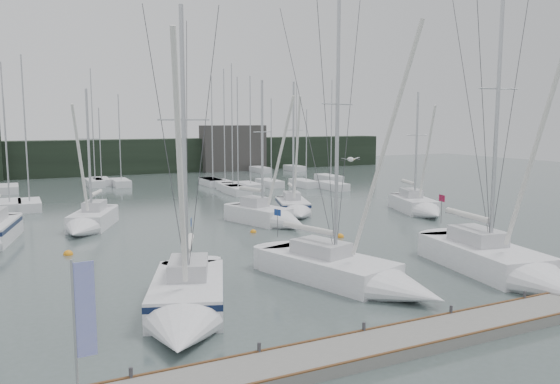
{
  "coord_description": "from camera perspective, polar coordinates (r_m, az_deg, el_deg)",
  "views": [
    {
      "loc": [
        -12.66,
        -19.16,
        7.67
      ],
      "look_at": [
        -0.83,
        5.0,
        4.16
      ],
      "focal_mm": 35.0,
      "sensor_mm": 36.0,
      "label": 1
    }
  ],
  "objects": [
    {
      "name": "far_building_right",
      "position": [
        84.99,
        -4.91,
        4.6
      ],
      "size": [
        10.0,
        3.0,
        7.0
      ],
      "primitive_type": "cube",
      "color": "#3B3936",
      "rests_on": "ground"
    },
    {
      "name": "sailboat_near_right",
      "position": [
        28.81,
        23.18,
        -7.38
      ],
      "size": [
        4.79,
        11.11,
        15.67
      ],
      "rotation": [
        0.0,
        0.0,
        -0.16
      ],
      "color": "silver",
      "rests_on": "ground"
    },
    {
      "name": "buoy_d",
      "position": [
        36.58,
        6.31,
        -4.71
      ],
      "size": [
        0.5,
        0.5,
        0.5
      ],
      "primitive_type": "sphere",
      "color": "orange",
      "rests_on": "ground"
    },
    {
      "name": "buoy_a",
      "position": [
        30.92,
        -9.78,
        -7.03
      ],
      "size": [
        0.59,
        0.59,
        0.59
      ],
      "primitive_type": "sphere",
      "color": "orange",
      "rests_on": "ground"
    },
    {
      "name": "buoy_c",
      "position": [
        33.97,
        -21.26,
        -6.13
      ],
      "size": [
        0.55,
        0.55,
        0.55
      ],
      "primitive_type": "sphere",
      "color": "orange",
      "rests_on": "ground"
    },
    {
      "name": "seagull",
      "position": [
        25.31,
        7.38,
        3.41
      ],
      "size": [
        1.04,
        0.48,
        0.21
      ],
      "rotation": [
        0.0,
        0.0,
        0.16
      ],
      "color": "white",
      "rests_on": "ground"
    },
    {
      "name": "dock_banner",
      "position": [
        15.29,
        -20.02,
        -12.22
      ],
      "size": [
        0.58,
        0.08,
        3.8
      ],
      "rotation": [
        0.0,
        0.0,
        0.06
      ],
      "color": "#AAADB2",
      "rests_on": "dock"
    },
    {
      "name": "far_treeline",
      "position": [
        82.3,
        -17.21,
        3.51
      ],
      "size": [
        90.0,
        4.0,
        5.0
      ],
      "primitive_type": "cube",
      "color": "black",
      "rests_on": "ground"
    },
    {
      "name": "dock",
      "position": [
        20.41,
        15.08,
        -14.3
      ],
      "size": [
        24.0,
        2.0,
        0.4
      ],
      "primitive_type": "cube",
      "color": "slate",
      "rests_on": "ground"
    },
    {
      "name": "sailboat_mid_b",
      "position": [
        40.67,
        -19.45,
        -3.08
      ],
      "size": [
        5.08,
        7.83,
        10.68
      ],
      "rotation": [
        0.0,
        0.0,
        -0.39
      ],
      "color": "silver",
      "rests_on": "ground"
    },
    {
      "name": "sailboat_mid_e",
      "position": [
        46.71,
        14.4,
        -1.57
      ],
      "size": [
        4.72,
        8.3,
        10.83
      ],
      "rotation": [
        0.0,
        0.0,
        -0.31
      ],
      "color": "silver",
      "rests_on": "ground"
    },
    {
      "name": "sailboat_near_left",
      "position": [
        21.73,
        -9.84,
        -11.7
      ],
      "size": [
        5.67,
        9.11,
        13.06
      ],
      "rotation": [
        0.0,
        0.0,
        -0.35
      ],
      "color": "silver",
      "rests_on": "ground"
    },
    {
      "name": "mast_forest",
      "position": [
        62.31,
        -13.86,
        0.59
      ],
      "size": [
        55.5,
        27.5,
        13.79
      ],
      "color": "silver",
      "rests_on": "ground"
    },
    {
      "name": "ground",
      "position": [
        24.21,
        7.12,
        -11.09
      ],
      "size": [
        160.0,
        160.0,
        0.0
      ],
      "primitive_type": "plane",
      "color": "#495956",
      "rests_on": "ground"
    },
    {
      "name": "sailboat_mid_d",
      "position": [
        44.68,
        1.56,
        -1.74
      ],
      "size": [
        4.35,
        7.06,
        11.59
      ],
      "rotation": [
        0.0,
        0.0,
        -0.32
      ],
      "color": "silver",
      "rests_on": "ground"
    },
    {
      "name": "sailboat_mid_c",
      "position": [
        40.45,
        -0.94,
        -2.65
      ],
      "size": [
        4.49,
        7.4,
        11.39
      ],
      "rotation": [
        0.0,
        0.0,
        0.32
      ],
      "color": "silver",
      "rests_on": "ground"
    },
    {
      "name": "buoy_b",
      "position": [
        37.93,
        -2.81,
        -4.24
      ],
      "size": [
        0.44,
        0.44,
        0.44
      ],
      "primitive_type": "sphere",
      "color": "orange",
      "rests_on": "ground"
    },
    {
      "name": "sailboat_near_center",
      "position": [
        25.66,
        8.67,
        -8.81
      ],
      "size": [
        5.78,
        10.21,
        14.4
      ],
      "rotation": [
        0.0,
        0.0,
        0.3
      ],
      "color": "silver",
      "rests_on": "ground"
    }
  ]
}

